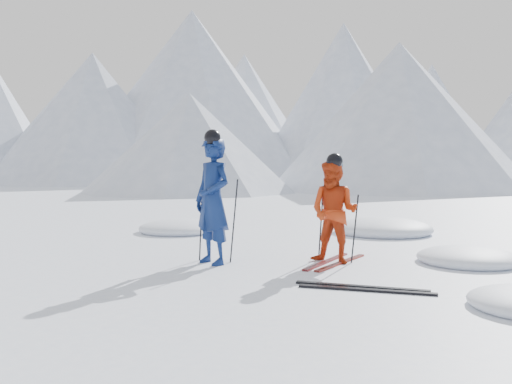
% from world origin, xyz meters
% --- Properties ---
extents(ground, '(160.00, 160.00, 0.00)m').
position_xyz_m(ground, '(0.00, 0.00, 0.00)').
color(ground, white).
rests_on(ground, ground).
extents(skier_blue, '(0.87, 0.74, 2.02)m').
position_xyz_m(skier_blue, '(-2.22, -0.51, 1.01)').
color(skier_blue, navy).
rests_on(skier_blue, ground).
extents(skier_red, '(0.87, 0.71, 1.65)m').
position_xyz_m(skier_red, '(-0.50, 0.36, 0.82)').
color(skier_red, '#BD320F').
rests_on(skier_red, ground).
extents(pole_blue_left, '(0.13, 0.09, 1.34)m').
position_xyz_m(pole_blue_left, '(-2.52, -0.36, 0.67)').
color(pole_blue_left, black).
rests_on(pole_blue_left, ground).
extents(pole_blue_right, '(0.13, 0.08, 1.34)m').
position_xyz_m(pole_blue_right, '(-1.97, -0.26, 0.67)').
color(pole_blue_right, black).
rests_on(pole_blue_right, ground).
extents(pole_red_left, '(0.11, 0.09, 1.10)m').
position_xyz_m(pole_red_left, '(-0.80, 0.61, 0.55)').
color(pole_red_left, black).
rests_on(pole_red_left, ground).
extents(pole_red_right, '(0.11, 0.08, 1.10)m').
position_xyz_m(pole_red_right, '(-0.20, 0.51, 0.55)').
color(pole_red_right, black).
rests_on(pole_red_right, ground).
extents(ski_worn_left, '(0.23, 1.70, 0.03)m').
position_xyz_m(ski_worn_left, '(-0.62, 0.36, 0.01)').
color(ski_worn_left, black).
rests_on(ski_worn_left, ground).
extents(ski_worn_right, '(0.35, 1.69, 0.03)m').
position_xyz_m(ski_worn_right, '(-0.38, 0.36, 0.01)').
color(ski_worn_right, black).
rests_on(ski_worn_right, ground).
extents(ski_loose_a, '(1.70, 0.27, 0.03)m').
position_xyz_m(ski_loose_a, '(0.32, -1.18, 0.01)').
color(ski_loose_a, black).
rests_on(ski_loose_a, ground).
extents(ski_loose_b, '(1.70, 0.33, 0.03)m').
position_xyz_m(ski_loose_b, '(0.42, -1.33, 0.01)').
color(ski_loose_b, black).
rests_on(ski_loose_b, ground).
extents(snow_lumps, '(8.75, 7.57, 0.49)m').
position_xyz_m(snow_lumps, '(-1.06, 2.79, 0.00)').
color(snow_lumps, white).
rests_on(snow_lumps, ground).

